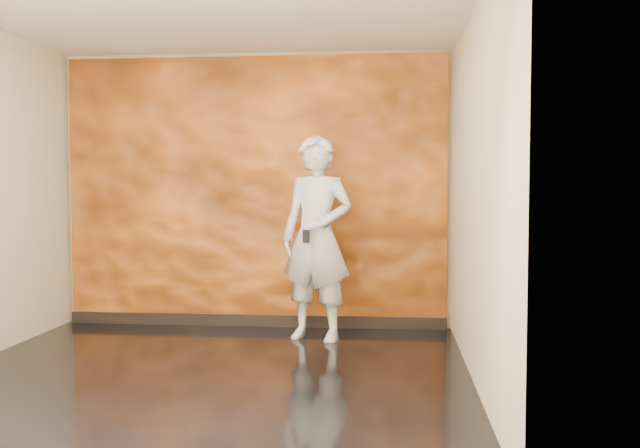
% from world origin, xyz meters
% --- Properties ---
extents(room, '(4.02, 4.02, 2.81)m').
position_xyz_m(room, '(0.00, 0.00, 1.40)').
color(room, black).
rests_on(room, ground).
extents(feature_wall, '(3.90, 0.06, 2.75)m').
position_xyz_m(feature_wall, '(0.00, 1.96, 1.38)').
color(feature_wall, orange).
rests_on(feature_wall, ground).
extents(baseboard, '(3.90, 0.04, 0.12)m').
position_xyz_m(baseboard, '(0.00, 1.92, 0.06)').
color(baseboard, black).
rests_on(baseboard, ground).
extents(man, '(0.80, 0.65, 1.91)m').
position_xyz_m(man, '(0.70, 1.36, 0.96)').
color(man, '#A1A7B1').
rests_on(man, ground).
extents(phone, '(0.06, 0.02, 0.12)m').
position_xyz_m(phone, '(0.63, 1.10, 0.99)').
color(phone, black).
rests_on(phone, man).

